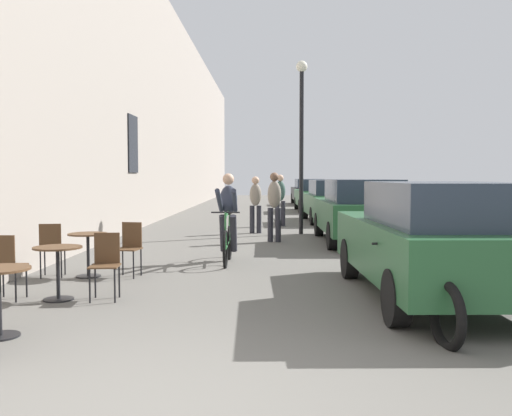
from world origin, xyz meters
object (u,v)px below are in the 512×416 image
(parked_car_second, at_px, (359,210))
(cafe_chair_mid_toward_street, at_px, (106,261))
(pedestrian_far, at_px, (280,197))
(street_lamp, at_px, (302,125))
(parked_motorcycle, at_px, (418,291))
(cafe_table_mid, at_px, (58,261))
(pedestrian_mid, at_px, (256,201))
(parked_car_fifth, at_px, (308,191))
(pedestrian_near, at_px, (274,203))
(parked_car_nearest, at_px, (434,239))
(parked_car_fourth, at_px, (316,195))
(parked_car_third, at_px, (331,200))
(cafe_chair_mid_toward_wall, at_px, (6,262))
(cafe_chair_far_toward_wall, at_px, (52,246))
(cafe_chair_far_toward_street, at_px, (130,245))
(cyclist_on_bicycle, at_px, (228,220))
(cafe_table_far, at_px, (88,245))

(parked_car_second, bearing_deg, cafe_chair_mid_toward_street, -124.62)
(pedestrian_far, distance_m, street_lamp, 3.35)
(pedestrian_far, height_order, parked_motorcycle, pedestrian_far)
(cafe_table_mid, distance_m, pedestrian_mid, 9.16)
(parked_car_fifth, relative_size, parked_motorcycle, 1.97)
(pedestrian_mid, bearing_deg, parked_motorcycle, -78.70)
(cafe_chair_mid_toward_street, xyz_separation_m, pedestrian_near, (2.34, 6.59, 0.47))
(pedestrian_far, relative_size, parked_car_nearest, 0.38)
(pedestrian_near, relative_size, parked_car_nearest, 0.39)
(pedestrian_mid, relative_size, pedestrian_far, 0.97)
(parked_car_nearest, xyz_separation_m, parked_motorcycle, (-0.57, -1.38, -0.42))
(cafe_table_mid, bearing_deg, parked_motorcycle, -15.70)
(street_lamp, bearing_deg, parked_car_fourth, 82.87)
(street_lamp, xyz_separation_m, parked_car_third, (1.33, 4.13, -2.32))
(cafe_chair_mid_toward_wall, bearing_deg, street_lamp, 63.14)
(parked_car_third, height_order, parked_motorcycle, parked_car_third)
(parked_car_third, bearing_deg, cafe_chair_mid_toward_wall, -114.09)
(pedestrian_near, bearing_deg, parked_car_nearest, -72.55)
(cafe_table_mid, relative_size, cafe_chair_far_toward_wall, 0.81)
(cafe_chair_far_toward_street, distance_m, cafe_chair_far_toward_wall, 1.25)
(parked_car_fourth, relative_size, parked_car_fifth, 1.01)
(parked_car_third, relative_size, parked_car_fourth, 1.02)
(cafe_chair_far_toward_wall, xyz_separation_m, pedestrian_far, (3.93, 9.49, 0.44))
(cafe_table_mid, xyz_separation_m, cyclist_on_bicycle, (2.04, 3.35, 0.29))
(pedestrian_far, bearing_deg, cafe_table_far, -109.63)
(cafe_table_mid, relative_size, cafe_chair_far_toward_street, 0.81)
(street_lamp, bearing_deg, parked_car_fifth, 85.26)
(cafe_table_mid, height_order, parked_car_nearest, parked_car_nearest)
(cafe_chair_mid_toward_street, relative_size, parked_car_third, 0.21)
(street_lamp, bearing_deg, cafe_table_mid, -113.47)
(cyclist_on_bicycle, height_order, pedestrian_far, cyclist_on_bicycle)
(cafe_chair_far_toward_street, xyz_separation_m, pedestrian_near, (2.45, 4.87, 0.47))
(cafe_table_mid, relative_size, parked_motorcycle, 0.34)
(cafe_chair_mid_toward_street, xyz_separation_m, parked_car_fifth, (4.50, 25.10, 0.25))
(parked_car_second, bearing_deg, cafe_chair_far_toward_street, -134.00)
(cafe_chair_mid_toward_street, bearing_deg, street_lamp, 69.93)
(street_lamp, bearing_deg, pedestrian_far, 102.28)
(parked_car_second, bearing_deg, cafe_chair_mid_toward_wall, -131.00)
(cafe_chair_mid_toward_wall, bearing_deg, parked_car_fourth, 73.26)
(cafe_chair_far_toward_street, bearing_deg, cafe_chair_mid_toward_street, -86.53)
(cafe_chair_mid_toward_wall, relative_size, cafe_table_far, 1.24)
(pedestrian_near, height_order, pedestrian_far, pedestrian_near)
(cafe_chair_far_toward_wall, height_order, parked_car_fourth, parked_car_fourth)
(parked_motorcycle, bearing_deg, cafe_chair_mid_toward_wall, 167.06)
(cafe_table_far, bearing_deg, parked_car_third, 64.64)
(cafe_table_far, distance_m, parked_car_second, 7.08)
(cafe_table_far, relative_size, pedestrian_far, 0.42)
(cafe_table_far, bearing_deg, pedestrian_near, 57.75)
(cafe_chair_far_toward_wall, bearing_deg, cafe_chair_mid_toward_wall, -87.87)
(pedestrian_mid, distance_m, parked_motorcycle, 10.29)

